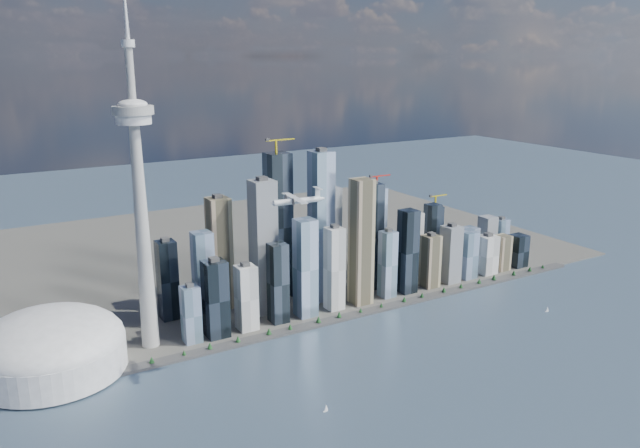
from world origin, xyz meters
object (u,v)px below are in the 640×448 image
airplane (297,200)px  sailboat_west (326,409)px  needle_tower (140,195)px  dome_stadium (50,347)px  sailboat_east (547,310)px

airplane → sailboat_west: 263.03m
needle_tower → sailboat_west: needle_tower is taller
needle_tower → dome_stadium: 241.40m
sailboat_east → dome_stadium: bearing=178.9°
dome_stadium → airplane: bearing=-33.2°
sailboat_east → airplane: bearing=-168.1°
airplane → needle_tower: bearing=133.1°
dome_stadium → sailboat_east: 795.40m
needle_tower → dome_stadium: bearing=-175.9°
needle_tower → sailboat_east: bearing=-18.7°
airplane → sailboat_east: 540.24m
sailboat_west → sailboat_east: size_ratio=1.05×
needle_tower → airplane: bearing=-53.2°
sailboat_west → airplane: bearing=79.6°
dome_stadium → airplane: 403.50m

